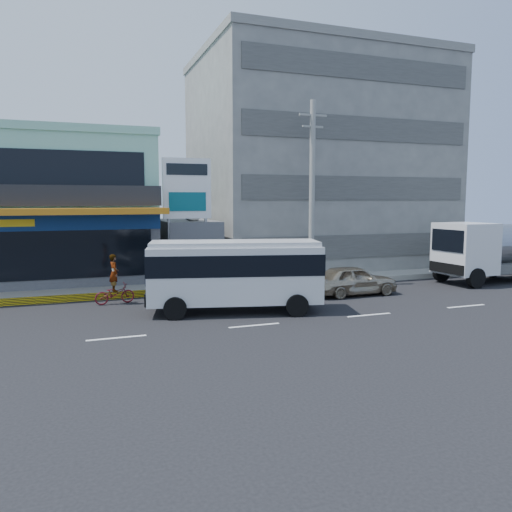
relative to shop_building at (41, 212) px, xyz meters
The scene contains 12 objects.
ground 16.57m from the shop_building, 60.16° to the right, with size 120.00×120.00×0.00m, color black.
sidewalk 14.27m from the shop_building, 18.88° to the right, with size 70.00×5.00×0.30m, color gray.
shop_building is the anchor object (origin of this frame).
concrete_building 18.28m from the shop_building, ahead, with size 16.00×12.00×14.00m, color gray.
gap_structure 8.53m from the shop_building, 13.67° to the right, with size 3.00×6.00×3.50m, color #48484D.
satellite_dish 8.54m from the shop_building, 20.21° to the right, with size 1.50×1.50×0.15m, color slate.
billboard 8.92m from the shop_building, 32.32° to the right, with size 2.60×0.18×6.90m.
utility_pole_near 15.50m from the shop_building, 25.06° to the right, with size 1.60×0.30×10.00m.
minibus 14.20m from the shop_building, 55.14° to the right, with size 7.49×3.89×2.99m.
sedan 18.00m from the shop_building, 33.97° to the right, with size 1.76×4.39×1.49m, color tan.
tanker_truck 26.53m from the shop_building, 20.03° to the right, with size 8.81×3.25×3.42m.
motorcycle_rider 9.34m from the shop_building, 67.24° to the right, with size 1.84×0.89×2.27m.
Camera 1 is at (-6.19, -17.22, 4.70)m, focal length 35.00 mm.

